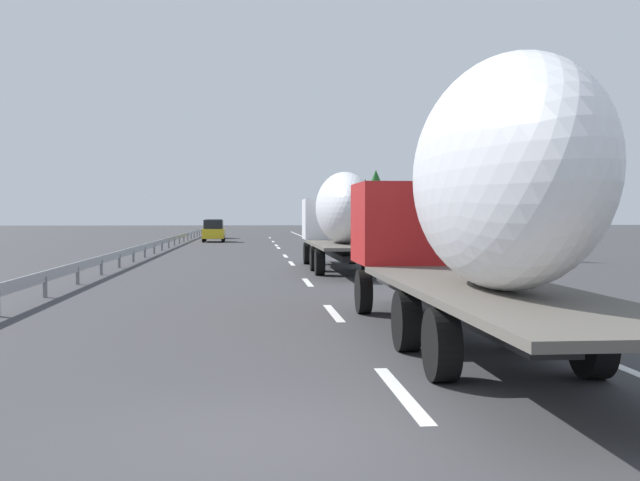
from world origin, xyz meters
TOP-DOWN VIEW (x-y plane):
  - ground_plane at (40.00, 0.00)m, footprint 260.00×260.00m
  - lane_stripe_0 at (2.00, -1.80)m, footprint 3.20×0.20m
  - lane_stripe_1 at (10.20, -1.80)m, footprint 3.20×0.20m
  - lane_stripe_2 at (18.52, -1.80)m, footprint 3.20×0.20m
  - lane_stripe_3 at (28.99, -1.80)m, footprint 3.20×0.20m
  - lane_stripe_4 at (35.71, -1.80)m, footprint 3.20×0.20m
  - lane_stripe_5 at (46.64, -1.80)m, footprint 3.20×0.20m
  - lane_stripe_6 at (51.29, -1.80)m, footprint 3.20×0.20m
  - lane_stripe_7 at (59.78, -1.80)m, footprint 3.20×0.20m
  - lane_stripe_8 at (71.33, -1.80)m, footprint 3.20×0.20m
  - edge_line_right at (45.00, -5.50)m, footprint 110.00×0.20m
  - truck_lead at (24.13, -3.60)m, footprint 12.43×2.55m
  - truck_trailing at (4.79, -3.60)m, footprint 13.85×2.55m
  - car_silver_hatch at (69.99, 3.87)m, footprint 4.26×1.85m
  - car_yellow_coupe at (59.51, 3.42)m, footprint 4.15×1.88m
  - road_sign at (39.99, -6.70)m, footprint 0.10×0.90m
  - tree_0 at (53.67, -10.01)m, footprint 3.60×3.60m
  - tree_1 at (32.63, -11.15)m, footprint 3.17×3.17m
  - tree_2 at (83.01, -12.94)m, footprint 3.94×3.94m
  - tree_3 at (74.69, -12.31)m, footprint 3.22×3.22m
  - guardrail_median at (43.00, 6.00)m, footprint 94.00×0.10m

SIDE VIEW (x-z plane):
  - ground_plane at x=40.00m, z-range 0.00..0.00m
  - lane_stripe_0 at x=2.00m, z-range 0.00..0.01m
  - lane_stripe_1 at x=10.20m, z-range 0.00..0.01m
  - lane_stripe_2 at x=18.52m, z-range 0.00..0.01m
  - lane_stripe_3 at x=28.99m, z-range 0.00..0.01m
  - lane_stripe_4 at x=35.71m, z-range 0.00..0.01m
  - lane_stripe_5 at x=46.64m, z-range 0.00..0.01m
  - lane_stripe_6 at x=51.29m, z-range 0.00..0.01m
  - lane_stripe_7 at x=59.78m, z-range 0.00..0.01m
  - lane_stripe_8 at x=71.33m, z-range 0.00..0.01m
  - edge_line_right at x=45.00m, z-range 0.00..0.01m
  - guardrail_median at x=43.00m, z-range 0.20..0.96m
  - car_silver_hatch at x=69.99m, z-range 0.00..1.93m
  - car_yellow_coupe at x=59.51m, z-range 0.00..1.93m
  - road_sign at x=39.99m, z-range 0.63..3.96m
  - truck_lead at x=24.13m, z-range 0.31..4.41m
  - truck_trailing at x=4.79m, z-range 0.26..4.97m
  - tree_2 at x=83.01m, z-range 0.77..6.58m
  - tree_3 at x=74.69m, z-range 0.67..7.03m
  - tree_0 at x=53.67m, z-range 0.92..6.97m
  - tree_1 at x=32.63m, z-range 0.80..7.45m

